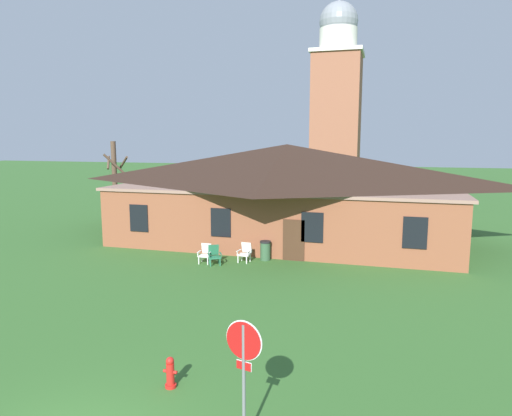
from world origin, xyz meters
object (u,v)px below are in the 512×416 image
at_px(trash_bin, 265,250).
at_px(fire_hydrant, 170,373).
at_px(lawn_chair_by_porch, 206,253).
at_px(lawn_chair_left_end, 245,252).
at_px(lawn_chair_near_door, 214,255).
at_px(stop_sign, 244,358).

bearing_deg(trash_bin, fire_hydrant, -86.15).
xyz_separation_m(lawn_chair_by_porch, lawn_chair_left_end, (1.82, 0.73, 0.00)).
bearing_deg(trash_bin, lawn_chair_near_door, -145.52).
height_order(lawn_chair_near_door, fire_hydrant, lawn_chair_near_door).
bearing_deg(stop_sign, lawn_chair_near_door, 113.74).
distance_m(lawn_chair_near_door, lawn_chair_left_end, 1.59).
bearing_deg(fire_hydrant, lawn_chair_by_porch, 107.94).
xyz_separation_m(lawn_chair_left_end, trash_bin, (0.89, 0.59, -0.00)).
distance_m(lawn_chair_by_porch, fire_hydrant, 11.47).
bearing_deg(fire_hydrant, lawn_chair_near_door, 105.67).
height_order(lawn_chair_by_porch, lawn_chair_near_door, same).
bearing_deg(stop_sign, lawn_chair_by_porch, 115.42).
bearing_deg(lawn_chair_near_door, lawn_chair_left_end, 35.21).
relative_size(stop_sign, fire_hydrant, 3.33).
bearing_deg(lawn_chair_by_porch, stop_sign, -64.58).
distance_m(stop_sign, trash_bin, 14.24).
relative_size(fire_hydrant, trash_bin, 0.81).
relative_size(lawn_chair_left_end, trash_bin, 0.98).
height_order(stop_sign, lawn_chair_left_end, stop_sign).
relative_size(stop_sign, lawn_chair_by_porch, 2.75).
bearing_deg(lawn_chair_by_porch, fire_hydrant, -72.06).
bearing_deg(fire_hydrant, stop_sign, -33.25).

